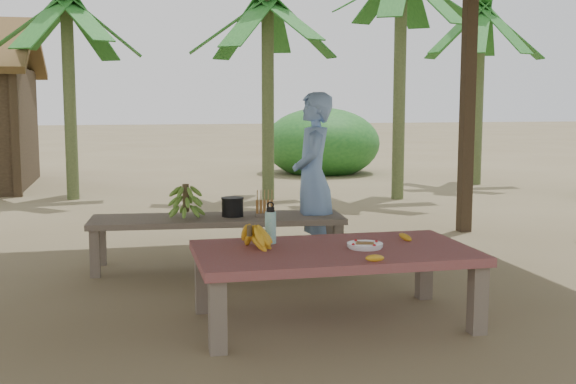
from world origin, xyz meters
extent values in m
plane|color=brown|center=(0.00, 0.00, 0.00)|extent=(80.00, 80.00, 0.00)
cube|color=black|center=(2.80, 2.30, 1.35)|extent=(0.13, 0.13, 2.70)
cube|color=brown|center=(-0.41, -1.03, 0.22)|extent=(0.10, 0.10, 0.44)
cube|color=brown|center=(1.23, -1.03, 0.22)|extent=(0.10, 0.10, 0.44)
cube|color=brown|center=(-0.40, -0.19, 0.22)|extent=(0.10, 0.10, 0.44)
cube|color=brown|center=(1.24, -0.19, 0.22)|extent=(0.10, 0.10, 0.44)
cube|color=maroon|center=(0.41, -0.61, 0.47)|extent=(1.80, 1.01, 0.06)
cube|color=brown|center=(-1.17, 1.02, 0.20)|extent=(0.09, 0.09, 0.40)
cube|color=brown|center=(0.88, 0.84, 0.20)|extent=(0.09, 0.09, 0.40)
cube|color=brown|center=(-1.13, 1.47, 0.20)|extent=(0.09, 0.09, 0.40)
cube|color=brown|center=(0.92, 1.30, 0.20)|extent=(0.09, 0.09, 0.40)
cube|color=brown|center=(-0.12, 1.16, 0.42)|extent=(2.24, 0.78, 0.05)
cylinder|color=white|center=(0.62, -0.64, 0.51)|extent=(0.22, 0.22, 0.01)
cylinder|color=white|center=(0.62, -0.64, 0.52)|extent=(0.24, 0.24, 0.02)
cube|color=brown|center=(0.62, -0.64, 0.53)|extent=(0.14, 0.12, 0.02)
ellipsoid|color=yellow|center=(0.54, -1.04, 0.52)|extent=(0.17, 0.12, 0.04)
ellipsoid|color=yellow|center=(0.98, -0.45, 0.52)|extent=(0.08, 0.15, 0.04)
cylinder|color=#3AB6A9|center=(0.04, -0.35, 0.61)|extent=(0.08, 0.08, 0.22)
cylinder|color=black|center=(0.04, -0.35, 0.73)|extent=(0.05, 0.05, 0.03)
torus|color=black|center=(0.04, -0.35, 0.76)|extent=(0.05, 0.01, 0.05)
cylinder|color=black|center=(0.01, 1.16, 0.53)|extent=(0.19, 0.19, 0.16)
imported|color=#688BC4|center=(0.75, 1.20, 0.77)|extent=(0.50, 0.64, 1.54)
cylinder|color=#596638|center=(3.06, 4.99, 1.66)|extent=(0.18, 0.18, 3.32)
cylinder|color=#596638|center=(1.17, 5.37, 1.46)|extent=(0.18, 0.18, 2.93)
cylinder|color=#596638|center=(-1.66, 6.03, 1.47)|extent=(0.18, 0.18, 2.94)
cylinder|color=#596638|center=(5.10, 6.47, 1.51)|extent=(0.18, 0.18, 3.02)
camera|label=1|loc=(-0.91, -5.06, 1.46)|focal=45.00mm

